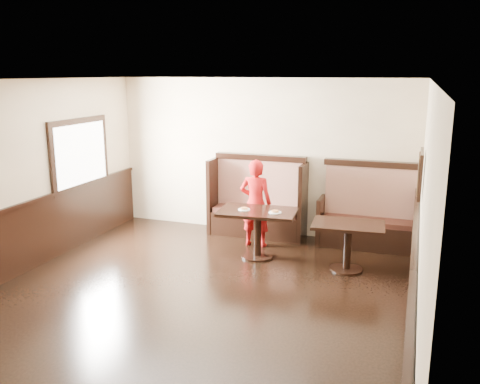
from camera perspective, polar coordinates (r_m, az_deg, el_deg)
The scene contains 9 objects.
ground at distance 6.50m, azimuth -7.02°, elevation -13.18°, with size 7.00×7.00×0.00m, color black.
room_shell at distance 6.60m, azimuth -8.43°, elevation -6.51°, with size 7.00×7.00×7.00m.
booth_main at distance 9.20m, azimuth 2.02°, elevation -1.60°, with size 1.75×0.72×1.45m.
booth_neighbor at distance 8.85m, azimuth 14.16°, elevation -2.92°, with size 1.65×0.72×1.45m.
table_main at distance 8.04m, azimuth 1.98°, elevation -3.32°, with size 1.27×0.87×0.77m.
table_neighbor at distance 7.69m, azimuth 12.01°, elevation -4.79°, with size 1.09×0.76×0.72m.
child at distance 8.54m, azimuth 1.77°, elevation -1.25°, with size 0.54×0.36×1.49m, color #AF1213.
pizza_plate_left at distance 8.02m, azimuth 0.47°, elevation -1.92°, with size 0.19×0.19×0.04m.
pizza_plate_right at distance 7.87m, azimuth 3.96°, elevation -2.24°, with size 0.20×0.20×0.04m.
Camera 1 is at (2.65, -5.19, 2.89)m, focal length 38.00 mm.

